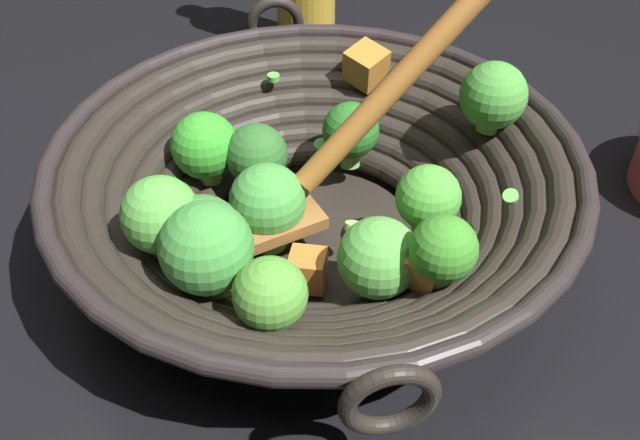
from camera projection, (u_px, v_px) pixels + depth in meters
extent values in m
plane|color=black|center=(316.00, 243.00, 0.56)|extent=(4.00, 4.00, 0.00)
cylinder|color=black|center=(316.00, 239.00, 0.56)|extent=(0.16, 0.16, 0.01)
torus|color=black|center=(316.00, 225.00, 0.55)|extent=(0.21, 0.21, 0.02)
torus|color=black|center=(316.00, 216.00, 0.54)|extent=(0.24, 0.24, 0.02)
torus|color=black|center=(316.00, 207.00, 0.54)|extent=(0.27, 0.27, 0.02)
torus|color=black|center=(316.00, 197.00, 0.53)|extent=(0.29, 0.29, 0.02)
torus|color=black|center=(316.00, 187.00, 0.52)|extent=(0.32, 0.32, 0.02)
torus|color=black|center=(315.00, 177.00, 0.52)|extent=(0.35, 0.35, 0.02)
torus|color=black|center=(315.00, 167.00, 0.51)|extent=(0.37, 0.37, 0.02)
torus|color=black|center=(315.00, 156.00, 0.50)|extent=(0.39, 0.39, 0.01)
torus|color=black|center=(275.00, 24.00, 0.65)|extent=(0.05, 0.03, 0.05)
torus|color=black|center=(390.00, 401.00, 0.35)|extent=(0.05, 0.03, 0.05)
cylinder|color=#57A340|center=(167.00, 246.00, 0.47)|extent=(0.03, 0.03, 0.01)
sphere|color=#50A33E|center=(160.00, 215.00, 0.45)|extent=(0.05, 0.05, 0.05)
cylinder|color=#669F4C|center=(207.00, 271.00, 0.48)|extent=(0.04, 0.04, 0.02)
sphere|color=#3E7933|center=(202.00, 236.00, 0.46)|extent=(0.06, 0.06, 0.06)
cylinder|color=#71AB51|center=(350.00, 157.00, 0.59)|extent=(0.02, 0.02, 0.02)
sphere|color=#256821|center=(351.00, 130.00, 0.57)|extent=(0.05, 0.05, 0.05)
cylinder|color=#7CBB54|center=(270.00, 235.00, 0.54)|extent=(0.03, 0.03, 0.02)
sphere|color=#43943D|center=(267.00, 201.00, 0.51)|extent=(0.06, 0.06, 0.06)
cylinder|color=#83B35D|center=(439.00, 277.00, 0.46)|extent=(0.03, 0.03, 0.02)
sphere|color=#3A8726|center=(444.00, 249.00, 0.44)|extent=(0.04, 0.04, 0.04)
cylinder|color=#74A141|center=(376.00, 291.00, 0.49)|extent=(0.03, 0.03, 0.02)
sphere|color=#519F41|center=(378.00, 258.00, 0.47)|extent=(0.06, 0.06, 0.06)
cylinder|color=#7CA546|center=(212.00, 286.00, 0.46)|extent=(0.03, 0.03, 0.02)
sphere|color=#3E903B|center=(206.00, 248.00, 0.43)|extent=(0.06, 0.06, 0.06)
cylinder|color=#88AE49|center=(209.00, 174.00, 0.57)|extent=(0.03, 0.03, 0.01)
sphere|color=green|center=(205.00, 146.00, 0.55)|extent=(0.05, 0.05, 0.05)
cylinder|color=#88B357|center=(423.00, 231.00, 0.51)|extent=(0.03, 0.03, 0.02)
sphere|color=green|center=(427.00, 201.00, 0.49)|extent=(0.05, 0.05, 0.05)
cylinder|color=#77A73A|center=(259.00, 185.00, 0.57)|extent=(0.03, 0.02, 0.02)
sphere|color=#2C6128|center=(256.00, 154.00, 0.55)|extent=(0.05, 0.05, 0.05)
cylinder|color=#6FA046|center=(488.00, 125.00, 0.55)|extent=(0.02, 0.02, 0.01)
sphere|color=#469538|center=(493.00, 95.00, 0.53)|extent=(0.05, 0.05, 0.05)
cylinder|color=#82BB5B|center=(272.00, 322.00, 0.43)|extent=(0.02, 0.01, 0.02)
sphere|color=#519734|center=(270.00, 294.00, 0.42)|extent=(0.05, 0.05, 0.05)
cube|color=#BE692B|center=(308.00, 270.00, 0.50)|extent=(0.03, 0.03, 0.03)
cube|color=#BF752A|center=(363.00, 65.00, 0.61)|extent=(0.04, 0.04, 0.04)
cube|color=#BB7724|center=(185.00, 259.00, 0.47)|extent=(0.03, 0.04, 0.03)
cube|color=#BE7032|center=(425.00, 266.00, 0.46)|extent=(0.04, 0.04, 0.04)
cylinder|color=#56B247|center=(322.00, 145.00, 0.58)|extent=(0.02, 0.02, 0.01)
cylinder|color=#56B247|center=(237.00, 230.00, 0.49)|extent=(0.01, 0.02, 0.01)
cylinder|color=#56B247|center=(273.00, 77.00, 0.61)|extent=(0.01, 0.01, 0.01)
cylinder|color=#99D166|center=(353.00, 227.00, 0.51)|extent=(0.01, 0.01, 0.01)
cylinder|color=#6BC651|center=(511.00, 196.00, 0.47)|extent=(0.01, 0.01, 0.01)
cube|color=brown|center=(271.00, 218.00, 0.52)|extent=(0.08, 0.09, 0.01)
cylinder|color=#935A24|center=(433.00, 44.00, 0.49)|extent=(0.17, 0.17, 0.19)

